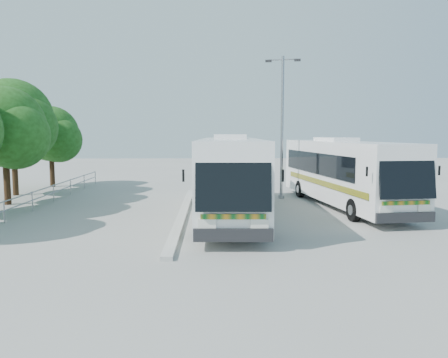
{
  "coord_description": "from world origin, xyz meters",
  "views": [
    {
      "loc": [
        -0.88,
        -19.1,
        3.92
      ],
      "look_at": [
        -0.33,
        1.08,
        1.81
      ],
      "focal_mm": 35.0,
      "sensor_mm": 36.0,
      "label": 1
    }
  ],
  "objects_px": {
    "lamppost": "(282,121)",
    "coach_main": "(230,174)",
    "tree_far_c": "(6,127)",
    "tree_far_e": "(52,134)",
    "coach_adjacent": "(342,171)",
    "tree_far_d": "(14,119)"
  },
  "relations": [
    {
      "from": "tree_far_d",
      "to": "coach_adjacent",
      "type": "distance_m",
      "value": 20.22
    },
    {
      "from": "tree_far_d",
      "to": "lamppost",
      "type": "relative_size",
      "value": 0.87
    },
    {
      "from": "coach_main",
      "to": "lamppost",
      "type": "distance_m",
      "value": 6.98
    },
    {
      "from": "tree_far_d",
      "to": "coach_main",
      "type": "distance_m",
      "value": 15.44
    },
    {
      "from": "tree_far_c",
      "to": "lamppost",
      "type": "height_order",
      "value": "lamppost"
    },
    {
      "from": "coach_main",
      "to": "lamppost",
      "type": "height_order",
      "value": "lamppost"
    },
    {
      "from": "tree_far_c",
      "to": "coach_main",
      "type": "height_order",
      "value": "tree_far_c"
    },
    {
      "from": "tree_far_e",
      "to": "coach_adjacent",
      "type": "xyz_separation_m",
      "value": [
        18.76,
        -9.23,
        -1.97
      ]
    },
    {
      "from": "tree_far_e",
      "to": "lamppost",
      "type": "xyz_separation_m",
      "value": [
        15.92,
        -6.34,
        0.77
      ]
    },
    {
      "from": "coach_adjacent",
      "to": "tree_far_c",
      "type": "bearing_deg",
      "value": 169.87
    },
    {
      "from": "tree_far_d",
      "to": "tree_far_e",
      "type": "bearing_deg",
      "value": 81.37
    },
    {
      "from": "tree_far_c",
      "to": "coach_adjacent",
      "type": "relative_size",
      "value": 0.51
    },
    {
      "from": "lamppost",
      "to": "coach_adjacent",
      "type": "bearing_deg",
      "value": -33.01
    },
    {
      "from": "coach_adjacent",
      "to": "tree_far_e",
      "type": "bearing_deg",
      "value": 146.9
    },
    {
      "from": "tree_far_d",
      "to": "tree_far_e",
      "type": "relative_size",
      "value": 1.24
    },
    {
      "from": "tree_far_c",
      "to": "tree_far_d",
      "type": "distance_m",
      "value": 3.93
    },
    {
      "from": "tree_far_c",
      "to": "tree_far_e",
      "type": "xyz_separation_m",
      "value": [
        -0.51,
        8.2,
        -0.37
      ]
    },
    {
      "from": "tree_far_c",
      "to": "tree_far_e",
      "type": "distance_m",
      "value": 8.22
    },
    {
      "from": "tree_far_d",
      "to": "tree_far_e",
      "type": "distance_m",
      "value": 4.65
    },
    {
      "from": "tree_far_e",
      "to": "coach_main",
      "type": "distance_m",
      "value": 17.41
    },
    {
      "from": "lamppost",
      "to": "coach_main",
      "type": "bearing_deg",
      "value": -108.5
    },
    {
      "from": "coach_adjacent",
      "to": "lamppost",
      "type": "bearing_deg",
      "value": 127.54
    }
  ]
}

